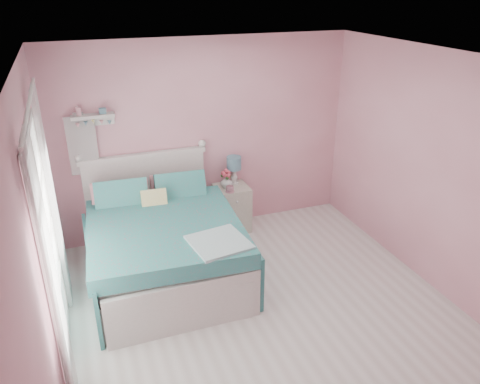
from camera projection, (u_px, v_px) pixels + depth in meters
floor at (270, 322)px, 4.82m from camera, size 4.50×4.50×0.00m
room_shell at (275, 181)px, 4.16m from camera, size 4.50×4.50×4.50m
bed at (163, 246)px, 5.41m from camera, size 1.75×2.13×1.21m
nightstand at (232, 208)px, 6.49m from camera, size 0.45×0.44×0.65m
table_lamp at (234, 165)px, 6.34m from camera, size 0.20×0.20×0.39m
vase at (226, 182)px, 6.30m from camera, size 0.18×0.18×0.17m
teacup at (230, 189)px, 6.19m from camera, size 0.12×0.12×0.08m
roses at (226, 173)px, 6.25m from camera, size 0.14×0.11×0.12m
wall_shelf at (92, 117)px, 5.53m from camera, size 0.50×0.15×0.25m
hanging_dress at (82, 146)px, 5.61m from camera, size 0.34×0.03×0.72m
french_door at (49, 248)px, 4.10m from camera, size 0.04×1.32×2.16m
curtain_near at (54, 284)px, 3.43m from camera, size 0.04×0.40×2.32m
curtain_far at (53, 202)px, 4.70m from camera, size 0.04×0.40×2.32m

